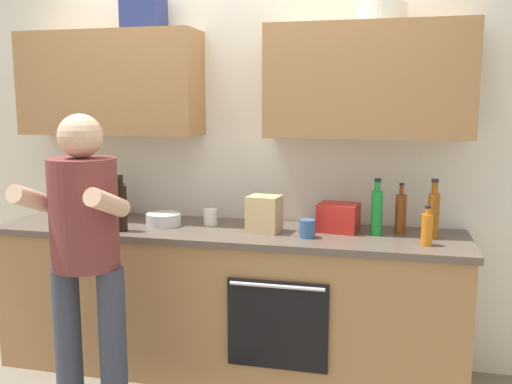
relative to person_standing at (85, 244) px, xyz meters
The scene contains 18 objects.
ground_plane 1.28m from the person_standing, 52.39° to the left, with size 12.00×12.00×0.00m, color #756B5B.
back_wall_unit 1.23m from the person_standing, 61.07° to the left, with size 4.00×0.38×2.50m.
counter 1.00m from the person_standing, 52.27° to the left, with size 2.84×0.67×0.90m.
person_standing is the anchor object (origin of this frame).
bottle_soda 1.61m from the person_standing, 27.72° to the left, with size 0.07×0.07×0.33m.
bottle_vinegar 1.76m from the person_standing, 27.84° to the left, with size 0.06×0.06×0.30m.
bottle_soy 0.51m from the person_standing, 95.54° to the left, with size 0.07×0.07×0.34m.
bottle_juice 1.78m from the person_standing, 18.56° to the left, with size 0.06×0.06×0.22m.
bottle_hotsauce 0.67m from the person_standing, 122.26° to the left, with size 0.06×0.06×0.20m.
bottle_syrup 1.88m from the person_standing, 22.97° to the left, with size 0.06×0.06×0.34m.
cup_coffee 0.88m from the person_standing, 62.32° to the left, with size 0.09×0.09×0.10m, color white.
cup_tea 1.20m from the person_standing, 29.47° to the left, with size 0.09×0.09×0.10m, color #33598C.
cup_ceramic 1.10m from the person_standing, 129.54° to the left, with size 0.09×0.09×0.08m, color #BF4C47.
mixing_bowl 0.71m from the person_standing, 79.32° to the left, with size 0.22×0.22×0.08m, color silver.
knife_block 0.85m from the person_standing, 108.08° to the left, with size 0.10×0.14×0.29m.
potted_herb 0.96m from the person_standing, 120.72° to the left, with size 0.16×0.16×0.26m.
grocery_bag_bread 1.04m from the person_standing, 41.33° to the left, with size 0.19×0.16×0.21m, color tan.
grocery_bag_crisps 1.44m from the person_standing, 33.61° to the left, with size 0.23×0.19×0.17m, color red.
Camera 1 is at (0.96, -3.15, 1.65)m, focal length 39.17 mm.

